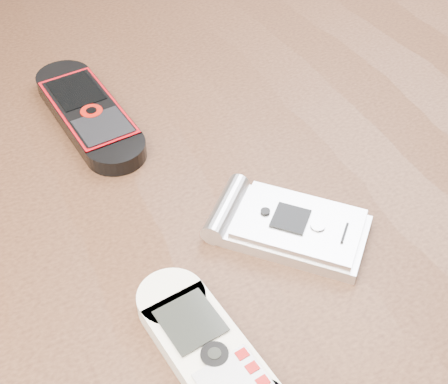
# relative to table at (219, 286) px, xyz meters

# --- Properties ---
(table) EXTENTS (1.20, 0.80, 0.75)m
(table) POSITION_rel_table_xyz_m (0.00, 0.00, 0.00)
(table) COLOR black
(table) RESTS_ON ground
(nokia_white) EXTENTS (0.06, 0.14, 0.02)m
(nokia_white) POSITION_rel_table_xyz_m (-0.07, -0.12, 0.11)
(nokia_white) COLOR white
(nokia_white) RESTS_ON table
(nokia_black_red) EXTENTS (0.06, 0.17, 0.02)m
(nokia_black_red) POSITION_rel_table_xyz_m (-0.05, 0.14, 0.11)
(nokia_black_red) COLOR black
(nokia_black_red) RESTS_ON table
(motorola_razr) EXTENTS (0.12, 0.13, 0.02)m
(motorola_razr) POSITION_rel_table_xyz_m (0.03, -0.05, 0.11)
(motorola_razr) COLOR silver
(motorola_razr) RESTS_ON table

